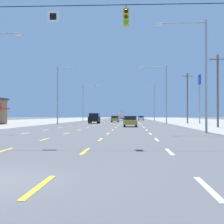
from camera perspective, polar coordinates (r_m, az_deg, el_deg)
ground_plane at (r=74.14m, az=0.21°, el=-1.74°), size 572.00×572.00×0.00m
lane_markings at (r=112.61m, az=1.19°, el=-1.34°), size 10.64×227.60×0.01m
signal_span_wire at (r=19.92m, az=-9.15°, el=9.35°), size 27.41×0.53×8.74m
sedan_inner_right_nearest at (r=49.05m, az=2.90°, el=-1.45°), size 1.80×4.50×1.46m
suv_inner_left_near at (r=70.17m, az=-2.80°, el=-0.97°), size 1.98×4.90×1.98m
sedan_center_turn_mid at (r=84.21m, az=0.47°, el=-1.09°), size 1.80×4.50×1.46m
sedan_far_right_midfar at (r=117.44m, az=4.56°, el=-0.94°), size 1.80×4.50×1.46m
box_truck_center_turn_far at (r=123.13m, az=1.30°, el=-0.43°), size 2.40×7.20×3.23m
pole_sign_right_row_2 at (r=72.21m, az=13.60°, el=3.78°), size 0.24×1.72×9.41m
streetlight_right_row_0 at (r=32.51m, az=13.80°, el=6.88°), size 4.39×0.26×9.81m
streetlight_left_row_1 at (r=68.81m, az=-8.30°, el=3.26°), size 3.56×0.26×10.76m
streetlight_right_row_1 at (r=67.74m, az=8.10°, el=3.50°), size 5.11×0.26×10.81m
streetlight_left_row_2 at (r=103.91m, az=-4.32°, el=1.93°), size 4.82×0.26×10.36m
streetlight_right_row_2 at (r=103.21m, az=6.44°, el=1.68°), size 3.96×0.26×9.65m
utility_pole_right_row_0 at (r=48.74m, az=16.30°, el=3.43°), size 2.20×0.26×9.38m
utility_pole_right_row_1 at (r=72.58m, az=11.77°, el=2.29°), size 2.20×0.26×9.86m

